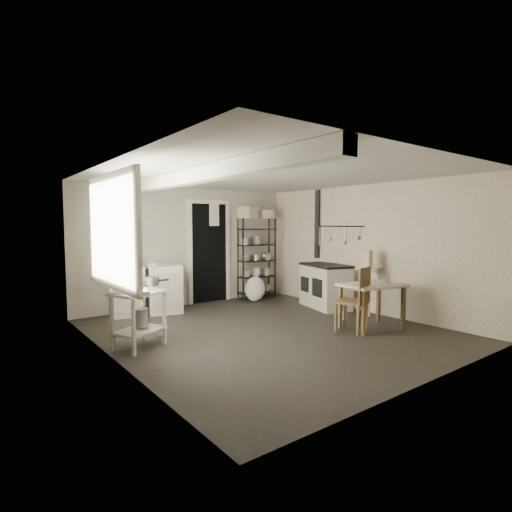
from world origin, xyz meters
TOP-DOWN VIEW (x-y plane):
  - floor at (0.00, 0.00)m, footprint 5.00×5.00m
  - ceiling at (0.00, 0.00)m, footprint 5.00×5.00m
  - wall_back at (0.00, 2.50)m, footprint 4.50×0.02m
  - wall_front at (0.00, -2.50)m, footprint 4.50×0.02m
  - wall_left at (-2.25, 0.00)m, footprint 0.02×5.00m
  - wall_right at (2.25, 0.00)m, footprint 0.02×5.00m
  - window at (-2.22, 0.20)m, footprint 0.12×1.76m
  - doorway at (0.45, 2.47)m, footprint 0.96×0.10m
  - ceiling_beam at (-1.20, 0.00)m, footprint 0.18×5.00m
  - wallpaper_panel at (2.24, 0.00)m, footprint 0.01×5.00m
  - utensil_rail at (2.19, 0.60)m, footprint 0.06×1.20m
  - prep_table at (-1.85, 0.34)m, footprint 0.77×0.68m
  - stockpot at (-2.02, 0.37)m, footprint 0.31×0.31m
  - saucepan at (-1.67, 0.34)m, footprint 0.25×0.25m
  - bucket at (-1.81, 0.39)m, footprint 0.26×0.26m
  - base_cabinets at (-1.03, 2.18)m, footprint 1.40×0.87m
  - mixing_bowl at (-0.95, 2.10)m, footprint 0.32×0.32m
  - counter_cup at (-1.36, 2.09)m, footprint 0.14×0.14m
  - shelf_rack at (1.53, 2.31)m, footprint 0.85×0.45m
  - shelf_jar at (1.17, 2.26)m, footprint 0.09×0.10m
  - storage_box_a at (1.33, 2.32)m, footprint 0.42×0.39m
  - storage_box_b at (1.76, 2.26)m, footprint 0.33×0.31m
  - stove at (1.92, 0.65)m, footprint 0.85×1.17m
  - stovepipe at (2.20, 1.15)m, footprint 0.12×0.12m
  - side_ledge at (1.95, -0.33)m, footprint 0.63×0.46m
  - oats_box at (1.85, -0.34)m, footprint 0.12×0.19m
  - work_table at (1.31, -0.87)m, footprint 1.00×0.78m
  - table_cup at (1.47, -1.01)m, footprint 0.13×0.13m
  - chair at (0.94, -0.79)m, footprint 0.50×0.52m
  - flour_sack at (1.21, 1.92)m, footprint 0.50×0.45m
  - floor_crock at (1.46, -0.21)m, footprint 0.15×0.15m

SIDE VIEW (x-z plane):
  - floor at x=0.00m, z-range 0.00..0.00m
  - floor_crock at x=1.46m, z-range 0.01..0.14m
  - flour_sack at x=1.21m, z-range -0.02..0.50m
  - work_table at x=1.31m, z-range 0.04..0.72m
  - bucket at x=-1.81m, z-range 0.27..0.50m
  - prep_table at x=-1.85m, z-range 0.03..0.77m
  - side_ledge at x=1.95m, z-range 0.00..0.86m
  - stove at x=1.92m, z-range 0.03..0.85m
  - base_cabinets at x=-1.03m, z-range 0.03..0.89m
  - chair at x=0.94m, z-range 0.00..0.97m
  - table_cup at x=1.47m, z-range 0.76..0.86m
  - saucepan at x=-1.67m, z-range 0.80..0.90m
  - stockpot at x=-2.02m, z-range 0.80..1.08m
  - shelf_rack at x=1.53m, z-range 0.09..1.81m
  - mixing_bowl at x=-0.95m, z-range 0.92..0.98m
  - counter_cup at x=-1.36m, z-range 0.92..1.01m
  - doorway at x=0.45m, z-range -0.04..2.04m
  - oats_box at x=1.85m, z-range 0.87..1.15m
  - wall_back at x=0.00m, z-range 0.00..2.30m
  - wall_front at x=0.00m, z-range 0.00..2.30m
  - wall_left at x=-2.25m, z-range 0.00..2.30m
  - wall_right at x=2.25m, z-range 0.00..2.30m
  - wallpaper_panel at x=2.24m, z-range 0.00..2.30m
  - shelf_jar at x=1.17m, z-range 1.27..1.48m
  - window at x=-2.22m, z-range 0.86..2.14m
  - utensil_rail at x=2.19m, z-range 1.33..1.77m
  - stovepipe at x=2.20m, z-range 0.87..2.31m
  - storage_box_b at x=1.76m, z-range 1.90..2.08m
  - storage_box_a at x=1.33m, z-range 1.89..2.13m
  - ceiling_beam at x=-1.20m, z-range 2.11..2.29m
  - ceiling at x=0.00m, z-range 2.30..2.30m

